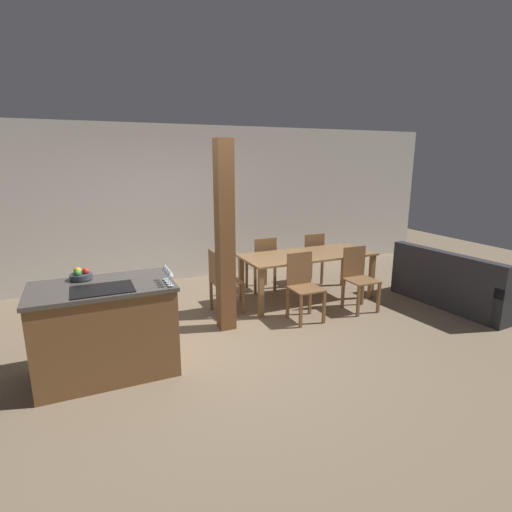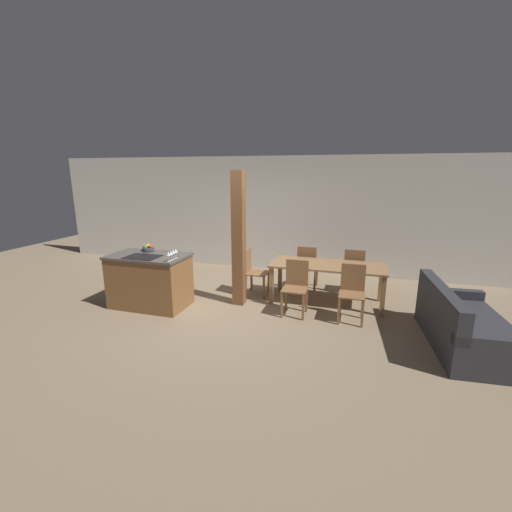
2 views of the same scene
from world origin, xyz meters
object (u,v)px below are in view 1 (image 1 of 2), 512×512
(couch, at_px, (458,287))
(wine_glass_middle, at_px, (168,271))
(timber_post, at_px, (225,238))
(dining_table, at_px, (308,260))
(dining_chair_head_end, at_px, (222,280))
(dining_chair_far_left, at_px, (262,263))
(dining_chair_near_right, at_px, (358,277))
(kitchen_island, at_px, (106,329))
(wine_glass_end, at_px, (165,268))
(wine_glass_far, at_px, (167,270))
(fruit_bowl, at_px, (81,275))
(dining_chair_far_right, at_px, (310,257))
(wine_glass_near, at_px, (170,274))
(dining_chair_near_left, at_px, (303,285))

(couch, bearing_deg, wine_glass_middle, 88.26)
(timber_post, bearing_deg, dining_table, 18.47)
(dining_table, bearing_deg, dining_chair_head_end, -180.00)
(dining_chair_far_left, distance_m, couch, 2.99)
(dining_table, xyz_separation_m, dining_chair_near_right, (0.46, -0.65, -0.16))
(dining_chair_far_left, bearing_deg, kitchen_island, 34.00)
(wine_glass_end, bearing_deg, wine_glass_far, -90.00)
(wine_glass_far, bearing_deg, wine_glass_end, 90.00)
(fruit_bowl, bearing_deg, dining_chair_head_end, 23.98)
(kitchen_island, distance_m, dining_table, 3.17)
(kitchen_island, height_order, dining_chair_near_right, kitchen_island)
(fruit_bowl, bearing_deg, wine_glass_middle, -33.65)
(dining_chair_far_right, height_order, timber_post, timber_post)
(couch, bearing_deg, wine_glass_near, 89.27)
(dining_chair_far_right, bearing_deg, dining_chair_near_left, 54.93)
(wine_glass_near, xyz_separation_m, dining_table, (2.38, 1.39, -0.43))
(wine_glass_near, xyz_separation_m, dining_chair_head_end, (0.99, 1.39, -0.59))
(dining_table, height_order, dining_chair_near_left, dining_chair_near_left)
(dining_table, distance_m, dining_chair_far_left, 0.81)
(dining_chair_near_right, xyz_separation_m, dining_chair_far_left, (-0.91, 1.30, 0.00))
(wine_glass_far, bearing_deg, fruit_bowl, 150.44)
(wine_glass_near, xyz_separation_m, dining_chair_near_left, (1.93, 0.74, -0.59))
(fruit_bowl, bearing_deg, kitchen_island, -56.41)
(wine_glass_far, bearing_deg, dining_chair_head_end, 51.12)
(dining_chair_near_right, relative_size, couch, 0.48)
(dining_chair_head_end, bearing_deg, wine_glass_middle, 142.80)
(wine_glass_far, bearing_deg, wine_glass_near, -90.00)
(kitchen_island, bearing_deg, wine_glass_far, -16.34)
(dining_chair_near_left, height_order, timber_post, timber_post)
(dining_table, xyz_separation_m, dining_chair_near_left, (-0.46, -0.65, -0.16))
(dining_chair_head_end, height_order, timber_post, timber_post)
(dining_table, bearing_deg, wine_glass_end, -154.09)
(kitchen_island, relative_size, couch, 0.72)
(couch, bearing_deg, dining_chair_near_left, 74.94)
(dining_chair_near_left, bearing_deg, wine_glass_middle, -161.07)
(dining_table, relative_size, dining_chair_near_right, 2.24)
(kitchen_island, distance_m, timber_post, 1.73)
(dining_chair_near_right, height_order, couch, dining_chair_near_right)
(dining_chair_far_left, bearing_deg, dining_chair_far_right, -180.00)
(kitchen_island, relative_size, dining_chair_near_right, 1.49)
(wine_glass_end, distance_m, dining_chair_far_right, 3.42)
(wine_glass_middle, height_order, wine_glass_far, same)
(kitchen_island, bearing_deg, wine_glass_middle, -22.80)
(wine_glass_end, bearing_deg, timber_post, 36.77)
(dining_chair_near_right, xyz_separation_m, dining_chair_far_right, (0.00, 1.30, 0.00))
(dining_chair_near_right, height_order, dining_chair_head_end, same)
(wine_glass_near, relative_size, timber_post, 0.07)
(wine_glass_far, distance_m, dining_table, 2.72)
(dining_chair_far_right, bearing_deg, fruit_bowl, 21.70)
(dining_chair_near_left, bearing_deg, dining_chair_far_right, 54.93)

